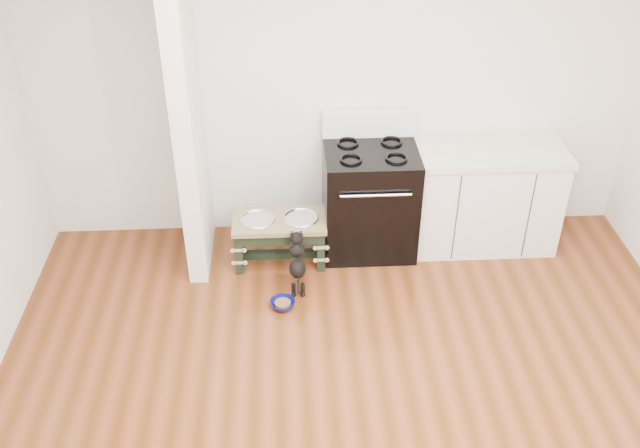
% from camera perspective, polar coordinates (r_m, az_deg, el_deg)
% --- Properties ---
extents(ground, '(5.00, 5.00, 0.00)m').
position_cam_1_polar(ground, '(4.66, 3.65, -17.37)').
color(ground, '#4F270E').
rests_on(ground, ground).
extents(room_shell, '(5.00, 5.00, 5.00)m').
position_cam_1_polar(room_shell, '(3.54, 4.58, -0.79)').
color(room_shell, silver).
rests_on(room_shell, ground).
extents(partition_wall, '(0.15, 0.80, 2.70)m').
position_cam_1_polar(partition_wall, '(5.53, -10.60, 9.01)').
color(partition_wall, silver).
rests_on(partition_wall, ground).
extents(oven_range, '(0.76, 0.69, 1.14)m').
position_cam_1_polar(oven_range, '(5.99, 3.98, 2.10)').
color(oven_range, black).
rests_on(oven_range, ground).
extents(cabinet_run, '(1.24, 0.64, 0.91)m').
position_cam_1_polar(cabinet_run, '(6.20, 12.99, 2.21)').
color(cabinet_run, silver).
rests_on(cabinet_run, ground).
extents(dog_feeder, '(0.76, 0.41, 0.43)m').
position_cam_1_polar(dog_feeder, '(5.88, -3.26, -0.62)').
color(dog_feeder, black).
rests_on(dog_feeder, ground).
extents(puppy, '(0.13, 0.39, 0.46)m').
position_cam_1_polar(puppy, '(5.62, -1.83, -2.97)').
color(puppy, black).
rests_on(puppy, ground).
extents(floor_bowl, '(0.20, 0.20, 0.06)m').
position_cam_1_polar(floor_bowl, '(5.56, -3.01, -6.40)').
color(floor_bowl, '#0D0D61').
rests_on(floor_bowl, ground).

